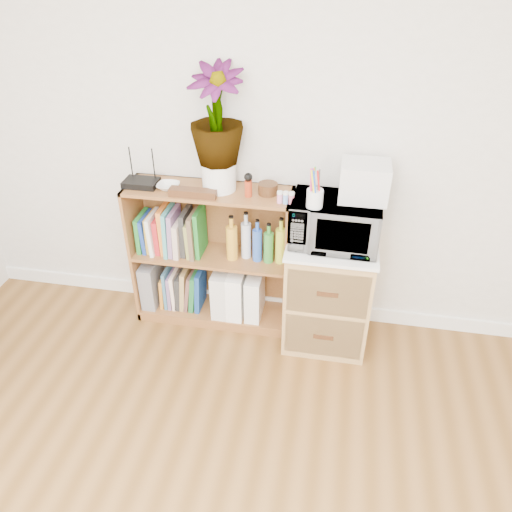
# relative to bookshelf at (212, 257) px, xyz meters

# --- Properties ---
(skirting_board) EXTENTS (4.00, 0.02, 0.10)m
(skirting_board) POSITION_rel_bookshelf_xyz_m (0.35, 0.14, -0.42)
(skirting_board) COLOR white
(skirting_board) RESTS_ON ground
(bookshelf) EXTENTS (1.00, 0.30, 0.95)m
(bookshelf) POSITION_rel_bookshelf_xyz_m (0.00, 0.00, 0.00)
(bookshelf) COLOR brown
(bookshelf) RESTS_ON ground
(wicker_unit) EXTENTS (0.50, 0.45, 0.70)m
(wicker_unit) POSITION_rel_bookshelf_xyz_m (0.75, -0.08, -0.12)
(wicker_unit) COLOR #9E7542
(wicker_unit) RESTS_ON ground
(microwave) EXTENTS (0.50, 0.34, 0.27)m
(microwave) POSITION_rel_bookshelf_xyz_m (0.75, -0.08, 0.38)
(microwave) COLOR silver
(microwave) RESTS_ON wicker_unit
(pen_cup) EXTENTS (0.09, 0.09, 0.10)m
(pen_cup) POSITION_rel_bookshelf_xyz_m (0.63, -0.18, 0.56)
(pen_cup) COLOR white
(pen_cup) RESTS_ON microwave
(small_appliance) EXTENTS (0.26, 0.22, 0.21)m
(small_appliance) POSITION_rel_bookshelf_xyz_m (0.88, -0.03, 0.62)
(small_appliance) COLOR silver
(small_appliance) RESTS_ON microwave
(router) EXTENTS (0.20, 0.14, 0.04)m
(router) POSITION_rel_bookshelf_xyz_m (-0.40, -0.02, 0.49)
(router) COLOR black
(router) RESTS_ON bookshelf
(white_bowl) EXTENTS (0.13, 0.13, 0.03)m
(white_bowl) POSITION_rel_bookshelf_xyz_m (-0.23, -0.03, 0.49)
(white_bowl) COLOR silver
(white_bowl) RESTS_ON bookshelf
(plant_pot) EXTENTS (0.20, 0.20, 0.17)m
(plant_pot) POSITION_rel_bookshelf_xyz_m (0.07, 0.02, 0.56)
(plant_pot) COLOR white
(plant_pot) RESTS_ON bookshelf
(potted_plant) EXTENTS (0.30, 0.30, 0.54)m
(potted_plant) POSITION_rel_bookshelf_xyz_m (0.07, 0.02, 0.91)
(potted_plant) COLOR #387D32
(potted_plant) RESTS_ON plant_pot
(trinket_box) EXTENTS (0.27, 0.07, 0.04)m
(trinket_box) POSITION_rel_bookshelf_xyz_m (-0.06, -0.10, 0.50)
(trinket_box) COLOR #36200E
(trinket_box) RESTS_ON bookshelf
(kokeshi_doll) EXTENTS (0.04, 0.04, 0.10)m
(kokeshi_doll) POSITION_rel_bookshelf_xyz_m (0.25, -0.04, 0.52)
(kokeshi_doll) COLOR #992C12
(kokeshi_doll) RESTS_ON bookshelf
(wooden_bowl) EXTENTS (0.11, 0.11, 0.07)m
(wooden_bowl) POSITION_rel_bookshelf_xyz_m (0.35, 0.01, 0.51)
(wooden_bowl) COLOR #36220E
(wooden_bowl) RESTS_ON bookshelf
(paint_jars) EXTENTS (0.11, 0.04, 0.06)m
(paint_jars) POSITION_rel_bookshelf_xyz_m (0.47, -0.09, 0.50)
(paint_jars) COLOR pink
(paint_jars) RESTS_ON bookshelf
(file_box) EXTENTS (0.10, 0.25, 0.32)m
(file_box) POSITION_rel_bookshelf_xyz_m (-0.43, 0.00, -0.25)
(file_box) COLOR slate
(file_box) RESTS_ON bookshelf
(magazine_holder_left) EXTENTS (0.10, 0.26, 0.32)m
(magazine_holder_left) POSITION_rel_bookshelf_xyz_m (0.06, -0.01, -0.24)
(magazine_holder_left) COLOR silver
(magazine_holder_left) RESTS_ON bookshelf
(magazine_holder_mid) EXTENTS (0.10, 0.26, 0.32)m
(magazine_holder_mid) POSITION_rel_bookshelf_xyz_m (0.16, -0.01, -0.24)
(magazine_holder_mid) COLOR white
(magazine_holder_mid) RESTS_ON bookshelf
(magazine_holder_right) EXTENTS (0.10, 0.25, 0.31)m
(magazine_holder_right) POSITION_rel_bookshelf_xyz_m (0.28, -0.01, -0.25)
(magazine_holder_right) COLOR white
(magazine_holder_right) RESTS_ON bookshelf
(cookbooks) EXTENTS (0.41, 0.20, 0.31)m
(cookbooks) POSITION_rel_bookshelf_xyz_m (-0.25, -0.00, 0.16)
(cookbooks) COLOR #1F762C
(cookbooks) RESTS_ON bookshelf
(liquor_bottles) EXTENTS (0.37, 0.07, 0.30)m
(liquor_bottles) POSITION_rel_bookshelf_xyz_m (0.28, 0.00, 0.17)
(liquor_bottles) COLOR gold
(liquor_bottles) RESTS_ON bookshelf
(lower_books) EXTENTS (0.29, 0.19, 0.30)m
(lower_books) POSITION_rel_bookshelf_xyz_m (-0.21, 0.00, -0.27)
(lower_books) COLOR #C27622
(lower_books) RESTS_ON bookshelf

